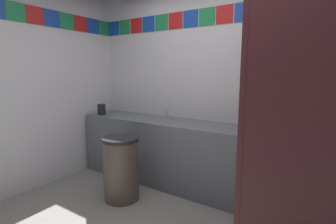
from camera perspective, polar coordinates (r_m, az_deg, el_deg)
name	(u,v)px	position (r m, az deg, el deg)	size (l,w,h in m)	color
wall_back	(224,75)	(3.20, 12.49, 8.18)	(3.82, 0.09, 2.82)	silver
wall_side	(9,75)	(3.41, -32.16, 7.06)	(0.09, 3.05, 2.82)	silver
vanity_counter	(164,150)	(3.39, -0.96, -8.66)	(2.37, 0.57, 0.83)	slate
faucet_center	(167,115)	(3.35, -0.12, -0.69)	(0.04, 0.10, 0.14)	silver
soap_dispenser	(102,109)	(3.80, -14.76, 0.56)	(0.09, 0.09, 0.16)	black
stall_divider	(282,120)	(2.04, 24.35, -1.69)	(0.92, 1.42, 2.20)	#471E23
trash_bin	(121,168)	(3.00, -10.51, -12.40)	(0.41, 0.41, 0.73)	brown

